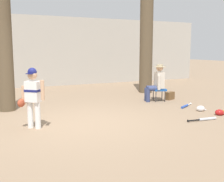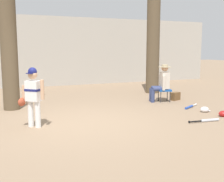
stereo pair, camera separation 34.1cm
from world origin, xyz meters
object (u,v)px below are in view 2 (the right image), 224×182
Objects in this scene: bat_aluminum_silver at (207,120)px; bat_blue_youth at (190,107)px; tree_behind_spectator at (153,38)px; batting_helmet_red at (223,114)px; young_ballplayer at (33,93)px; seated_spectator at (161,82)px; handbag_beside_stool at (175,96)px; tree_near_player at (8,29)px; folding_stool at (164,90)px; batting_helmet_white at (205,110)px.

bat_aluminum_silver is 1.58m from bat_blue_youth.
batting_helmet_red is at bearing -95.10° from tree_behind_spectator.
young_ballplayer is at bearing -146.21° from tree_behind_spectator.
tree_behind_spectator reaches higher than seated_spectator.
handbag_beside_stool is 0.43× the size of bat_aluminum_silver.
handbag_beside_stool is at bearing -94.35° from tree_behind_spectator.
seated_spectator is (4.53, -0.61, -1.60)m from tree_near_player.
seated_spectator is (-0.09, 0.03, 0.28)m from folding_stool.
folding_stool is (4.30, 1.49, -0.38)m from young_ballplayer.
tree_near_player is 5.77m from batting_helmet_white.
tree_near_player is 10.48× the size of folding_stool.
batting_helmet_red is (-0.37, -4.13, -2.03)m from tree_behind_spectator.
folding_stool is 1.77m from batting_helmet_white.
folding_stool is at bearing -17.37° from seated_spectator.
tree_behind_spectator is 2.41m from seated_spectator.
handbag_beside_stool reaches higher than bat_aluminum_silver.
bat_aluminum_silver and bat_blue_youth have the same top height.
seated_spectator is at bearing -111.92° from tree_behind_spectator.
bat_aluminum_silver is 2.91× the size of batting_helmet_white.
bat_aluminum_silver is at bearing -100.53° from folding_stool.
tree_behind_spectator is 10.12× the size of folding_stool.
handbag_beside_stool is at bearing 4.82° from seated_spectator.
young_ballplayer is 4.51m from bat_blue_youth.
folding_stool is at bearing -108.97° from tree_behind_spectator.
batting_helmet_red is (0.73, 0.27, 0.04)m from bat_aluminum_silver.
seated_spectator reaches higher than batting_helmet_red.
young_ballplayer is at bearing -175.55° from bat_blue_youth.
tree_behind_spectator reaches higher than bat_blue_youth.
handbag_beside_stool is 2.84m from bat_aluminum_silver.
handbag_beside_stool is at bearing 18.09° from young_ballplayer.
young_ballplayer reaches higher than handbag_beside_stool.
young_ballplayer is 4.04m from bat_aluminum_silver.
folding_stool is 2.66m from bat_aluminum_silver.
tree_near_player is 4.37× the size of seated_spectator.
bat_aluminum_silver is (4.14, -3.24, -2.21)m from tree_near_player.
batting_helmet_white reaches higher than bat_blue_youth.
bat_blue_youth is at bearing -105.96° from handbag_beside_stool.
tree_near_player is 7.72× the size of bat_blue_youth.
folding_stool reaches higher than batting_helmet_red.
tree_near_player is 6.59× the size of bat_aluminum_silver.
tree_near_player reaches higher than tree_behind_spectator.
batting_helmet_white reaches higher than bat_aluminum_silver.
tree_behind_spectator is 14.92× the size of handbag_beside_stool.
tree_behind_spectator is at bearing 82.63° from batting_helmet_white.
bat_aluminum_silver is at bearing -16.14° from young_ballplayer.
bat_blue_youth is at bearing -82.95° from folding_stool.
folding_stool reaches higher than handbag_beside_stool.
tree_behind_spectator is 3.63m from bat_blue_youth.
tree_near_player is at bearing 172.28° from seated_spectator.
batting_helmet_white is at bearing -26.48° from tree_near_player.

